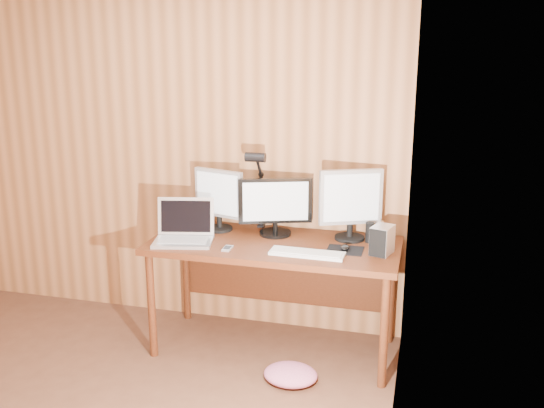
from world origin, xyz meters
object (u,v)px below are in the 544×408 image
at_px(monitor_center, 275,206).
at_px(phone, 227,248).
at_px(laptop, 184,231).
at_px(speaker, 370,232).
at_px(monitor_left, 219,198).
at_px(hard_drive, 382,240).
at_px(desk, 277,257).
at_px(mouse, 345,247).
at_px(keyboard, 307,253).
at_px(monitor_right, 351,202).
at_px(desk_lamp, 258,179).

xyz_separation_m(monitor_center, phone, (-0.21, -0.36, -0.19)).
xyz_separation_m(laptop, speaker, (1.16, 0.27, 0.00)).
relative_size(monitor_left, laptop, 1.00).
distance_m(laptop, hard_drive, 1.26).
height_order(desk, speaker, speaker).
bearing_deg(mouse, monitor_center, 146.36).
height_order(laptop, speaker, laptop).
bearing_deg(mouse, keyboard, -158.19).
bearing_deg(keyboard, monitor_left, 154.91).
distance_m(desk, monitor_center, 0.33).
bearing_deg(hard_drive, monitor_left, -174.14).
height_order(monitor_left, speaker, monitor_left).
distance_m(monitor_center, monitor_right, 0.50).
bearing_deg(monitor_left, monitor_center, 15.50).
bearing_deg(monitor_left, monitor_right, 17.54).
relative_size(monitor_center, speaker, 3.60).
height_order(mouse, speaker, speaker).
height_order(monitor_center, monitor_right, monitor_right).
xyz_separation_m(monitor_right, keyboard, (-0.21, -0.36, -0.24)).
bearing_deg(monitor_center, monitor_right, -16.26).
bearing_deg(speaker, hard_drive, -65.06).
bearing_deg(monitor_center, keyboard, -69.22).
height_order(speaker, desk_lamp, desk_lamp).
relative_size(monitor_center, hard_drive, 2.58).
relative_size(keyboard, hard_drive, 2.50).
xyz_separation_m(desk, laptop, (-0.57, -0.17, 0.19)).
height_order(monitor_center, laptop, monitor_center).
height_order(hard_drive, phone, hard_drive).
distance_m(desk, phone, 0.39).
bearing_deg(hard_drive, keyboard, -146.29).
relative_size(monitor_left, phone, 4.18).
xyz_separation_m(speaker, desk_lamp, (-0.76, 0.07, 0.30)).
relative_size(hard_drive, phone, 1.82).
height_order(monitor_right, hard_drive, monitor_right).
relative_size(desk, phone, 15.90).
height_order(laptop, hard_drive, laptop).
bearing_deg(speaker, desk, -171.15).
bearing_deg(laptop, desk_lamp, 27.50).
xyz_separation_m(keyboard, phone, (-0.50, -0.03, -0.00)).
height_order(mouse, desk_lamp, desk_lamp).
xyz_separation_m(monitor_center, keyboard, (0.28, -0.34, -0.19)).
bearing_deg(monitor_right, desk, 170.77).
distance_m(monitor_center, hard_drive, 0.75).
height_order(desk, desk_lamp, desk_lamp).
relative_size(monitor_left, monitor_right, 0.91).
relative_size(laptop, mouse, 4.17).
bearing_deg(keyboard, hard_drive, 18.94).
xyz_separation_m(monitor_left, keyboard, (0.68, -0.34, -0.21)).
distance_m(monitor_left, laptop, 0.35).
distance_m(mouse, desk_lamp, 0.77).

